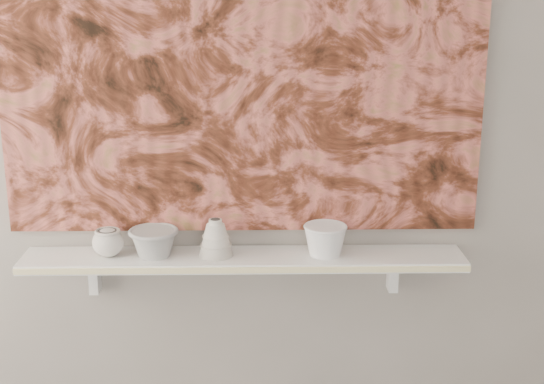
{
  "coord_description": "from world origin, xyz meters",
  "views": [
    {
      "loc": [
        0.05,
        -0.75,
        1.78
      ],
      "look_at": [
        0.09,
        1.49,
        1.14
      ],
      "focal_mm": 50.0,
      "sensor_mm": 36.0,
      "label": 1
    }
  ],
  "objects_px": {
    "painting": "(242,58)",
    "shelf": "(244,259)",
    "cup_cream": "(108,242)",
    "bell_vessel": "(216,237)",
    "bowl_white": "(325,240)",
    "bowl_grey": "(154,242)"
  },
  "relations": [
    {
      "from": "bell_vessel",
      "to": "bowl_white",
      "type": "bearing_deg",
      "value": 0.0
    },
    {
      "from": "bell_vessel",
      "to": "bowl_white",
      "type": "relative_size",
      "value": 0.87
    },
    {
      "from": "shelf",
      "to": "painting",
      "type": "height_order",
      "value": "painting"
    },
    {
      "from": "shelf",
      "to": "painting",
      "type": "distance_m",
      "value": 0.63
    },
    {
      "from": "bowl_white",
      "to": "bowl_grey",
      "type": "bearing_deg",
      "value": 180.0
    },
    {
      "from": "cup_cream",
      "to": "painting",
      "type": "bearing_deg",
      "value": 10.72
    },
    {
      "from": "bowl_grey",
      "to": "cup_cream",
      "type": "bearing_deg",
      "value": 180.0
    },
    {
      "from": "bowl_grey",
      "to": "cup_cream",
      "type": "height_order",
      "value": "same"
    },
    {
      "from": "bowl_white",
      "to": "shelf",
      "type": "bearing_deg",
      "value": 180.0
    },
    {
      "from": "painting",
      "to": "cup_cream",
      "type": "relative_size",
      "value": 15.15
    },
    {
      "from": "cup_cream",
      "to": "bell_vessel",
      "type": "height_order",
      "value": "bell_vessel"
    },
    {
      "from": "shelf",
      "to": "cup_cream",
      "type": "distance_m",
      "value": 0.43
    },
    {
      "from": "bowl_grey",
      "to": "bowl_white",
      "type": "xyz_separation_m",
      "value": [
        0.54,
        0.0,
        0.0
      ]
    },
    {
      "from": "painting",
      "to": "shelf",
      "type": "bearing_deg",
      "value": -90.0
    },
    {
      "from": "shelf",
      "to": "bell_vessel",
      "type": "xyz_separation_m",
      "value": [
        -0.09,
        0.0,
        0.08
      ]
    },
    {
      "from": "painting",
      "to": "bell_vessel",
      "type": "xyz_separation_m",
      "value": [
        -0.09,
        -0.08,
        -0.55
      ]
    },
    {
      "from": "painting",
      "to": "cup_cream",
      "type": "distance_m",
      "value": 0.71
    },
    {
      "from": "bell_vessel",
      "to": "bowl_white",
      "type": "height_order",
      "value": "bell_vessel"
    },
    {
      "from": "cup_cream",
      "to": "bell_vessel",
      "type": "relative_size",
      "value": 0.82
    },
    {
      "from": "bell_vessel",
      "to": "bowl_white",
      "type": "xyz_separation_m",
      "value": [
        0.35,
        0.0,
        -0.01
      ]
    },
    {
      "from": "painting",
      "to": "bowl_white",
      "type": "distance_m",
      "value": 0.62
    },
    {
      "from": "shelf",
      "to": "bowl_grey",
      "type": "bearing_deg",
      "value": 180.0
    }
  ]
}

